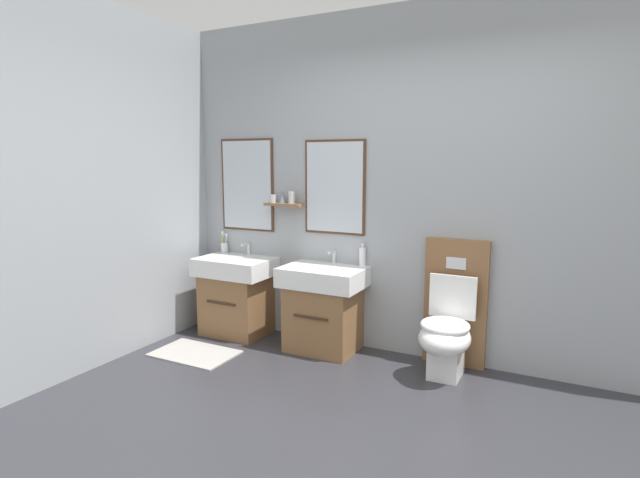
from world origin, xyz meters
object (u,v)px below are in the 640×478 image
object	(u,v)px
toothbrush_cup	(224,247)
soap_dispenser	(362,256)
toilet	(450,324)
vanity_sink_right	(324,306)
vanity_sink_left	(237,293)

from	to	relation	value
toothbrush_cup	soap_dispenser	world-z (taller)	toothbrush_cup
toilet	toothbrush_cup	bearing A→B (deg)	175.86
vanity_sink_right	toothbrush_cup	distance (m)	1.24
vanity_sink_right	toothbrush_cup	bearing A→B (deg)	171.73
toilet	vanity_sink_left	bearing A→B (deg)	-179.75
vanity_sink_left	toilet	distance (m)	1.96
toothbrush_cup	vanity_sink_right	bearing A→B (deg)	-8.27
vanity_sink_right	toothbrush_cup	world-z (taller)	toothbrush_cup
toothbrush_cup	soap_dispenser	xyz separation A→B (m)	(1.44, 0.01, 0.03)
soap_dispenser	vanity_sink_left	bearing A→B (deg)	-171.31
toothbrush_cup	vanity_sink_left	bearing A→B (deg)	-32.84
toothbrush_cup	soap_dispenser	bearing A→B (deg)	0.41
toilet	vanity_sink_right	bearing A→B (deg)	-179.53
vanity_sink_left	soap_dispenser	world-z (taller)	soap_dispenser
toilet	soap_dispenser	world-z (taller)	toilet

